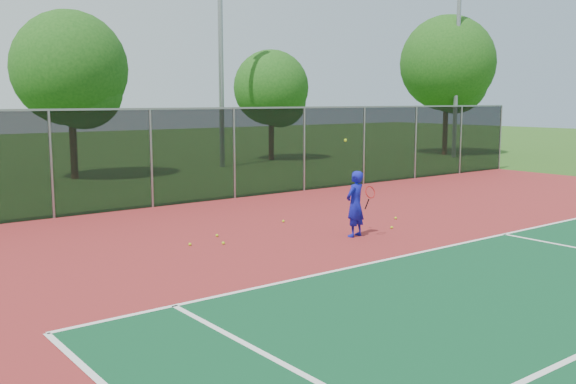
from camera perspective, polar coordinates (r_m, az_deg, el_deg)
name	(u,v)px	position (r m, az deg, el deg)	size (l,w,h in m)	color
court_apron	(490,255)	(14.42, 17.54, -5.33)	(30.00, 20.00, 0.02)	maroon
fence_back	(234,152)	(21.42, -4.80, 3.55)	(30.00, 0.06, 3.03)	black
tennis_player	(355,204)	(15.45, 5.99, -1.05)	(0.65, 0.66, 2.36)	#1115A7
practice_ball_0	(223,243)	(14.72, -5.77, -4.54)	(0.07, 0.07, 0.07)	#ACCE18
practice_ball_1	(283,221)	(17.26, -0.42, -2.60)	(0.07, 0.07, 0.07)	#ACCE18
practice_ball_2	(392,227)	(16.63, 9.20, -3.12)	(0.07, 0.07, 0.07)	#ACCE18
practice_ball_3	(190,244)	(14.69, -8.71, -4.62)	(0.07, 0.07, 0.07)	#ACCE18
practice_ball_4	(217,235)	(15.55, -6.32, -3.86)	(0.07, 0.07, 0.07)	#ACCE18
practice_ball_5	(396,218)	(17.95, 9.55, -2.29)	(0.07, 0.07, 0.07)	#ACCE18
floodlight_n	(220,33)	(31.89, -6.02, 13.92)	(0.90, 0.40, 11.45)	gray
floodlight_ne	(458,42)	(38.13, 14.86, 12.75)	(0.90, 0.40, 11.45)	gray
tree_back_left	(73,74)	(28.20, -18.57, 9.94)	(4.72, 4.72, 6.93)	#3B2615
tree_back_mid	(273,91)	(35.28, -1.31, 8.96)	(4.08, 4.08, 5.99)	#3B2615
tree_back_right	(449,68)	(39.92, 14.15, 10.68)	(5.63, 5.63, 8.26)	#3B2615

